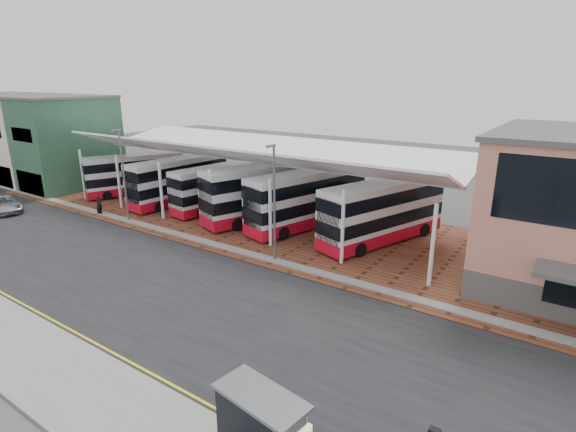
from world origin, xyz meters
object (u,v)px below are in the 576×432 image
Objects in this scene: silver_car at (5,204)px; bus_shelter at (262,429)px; bus_0 at (135,174)px; bus_4 at (307,199)px; bus_1 at (179,181)px; bus_2 at (220,187)px; pedestrian at (99,204)px; bus_5 at (383,212)px; bus_3 at (266,192)px.

silver_car is 1.56× the size of bus_shelter.
bus_4 reaches higher than bus_0.
bus_1 is at bearing -29.34° from silver_car.
bus_2 is 6.65× the size of pedestrian.
bus_4 is 28.78m from silver_car.
silver_car is at bearing -139.39° from bus_4.
bus_5 reaches higher than bus_shelter.
bus_2 is at bearing -37.91° from silver_car.
pedestrian is at bearing 162.32° from bus_shelter.
bus_5 is (10.72, 0.42, -0.11)m from bus_3.
bus_4 is at bearing 25.83° from bus_0.
bus_0 is 0.90× the size of bus_5.
bus_0 is 17.26m from bus_3.
bus_3 is at bearing -56.15° from pedestrian.
bus_1 reaches higher than bus_shelter.
bus_0 is 0.88× the size of bus_4.
bus_1 is 10.59m from bus_3.
bus_4 is at bearing 9.03° from bus_2.
bus_5 is at bearing -53.89° from silver_car.
bus_shelter is at bearing -57.52° from bus_5.
bus_2 is 11.29m from pedestrian.
pedestrian is (-24.80, -7.70, -1.53)m from bus_5.
bus_shelter is (38.07, -9.60, 0.99)m from silver_car.
bus_2 is 5.67m from bus_3.
bus_4 is (21.31, 0.97, 0.24)m from bus_0.
bus_4 is (14.64, 0.79, 0.12)m from bus_1.
pedestrian is at bearing -130.17° from bus_2.
bus_3 is at bearing -159.11° from bus_5.
silver_car is (-25.96, -12.31, -1.65)m from bus_4.
bus_3 is 10.73m from bus_5.
bus_1 is 0.94× the size of bus_4.
bus_4 reaches higher than bus_shelter.
bus_1 is at bearing -20.96° from pedestrian.
bus_4 is 7.53× the size of pedestrian.
bus_2 is 9.73m from bus_4.
bus_4 is (4.07, 0.24, -0.08)m from bus_3.
pedestrian is at bearing -132.77° from bus_3.
bus_0 is 39.44m from bus_shelter.
pedestrian is 0.46× the size of bus_shelter.
bus_2 is at bearing 142.81° from bus_shelter.
bus_3 is (5.66, -0.14, 0.35)m from bus_2.
bus_3 is (10.58, 0.55, 0.20)m from bus_1.
bus_4 is 1.02× the size of bus_5.
pedestrian is at bearing -142.27° from bus_4.
bus_3 is at bearing 25.65° from bus_0.
bus_1 is 3.28× the size of bus_shelter.
bus_3 is 7.74× the size of pedestrian.
bus_2 is 1.98× the size of silver_car.
bus_1 is 0.95× the size of bus_5.
bus_5 is at bearing 25.59° from bus_0.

